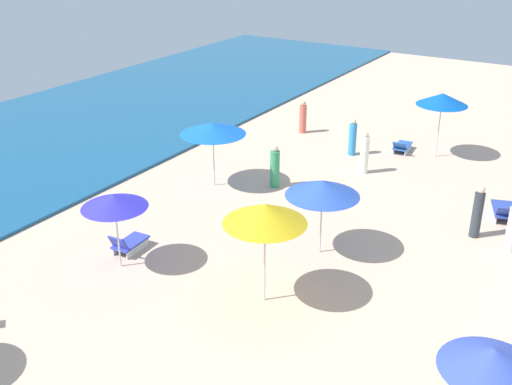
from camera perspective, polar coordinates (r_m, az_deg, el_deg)
umbrella_0 at (r=22.26m, az=-4.01°, el=5.91°), size 2.40×2.40×2.42m
umbrella_2 at (r=26.10m, az=16.83°, el=8.25°), size 2.06×2.06×2.70m
lounge_chair_2_0 at (r=26.92m, az=13.33°, el=4.16°), size 1.40×0.68×0.63m
umbrella_3 at (r=15.12m, az=0.83°, el=-1.97°), size 2.12×2.12×2.77m
umbrella_4 at (r=11.67m, az=21.01°, el=-14.18°), size 1.84×1.84×2.46m
lounge_chair_5_0 at (r=21.93m, az=21.93°, el=-1.59°), size 1.65×1.10×0.73m
umbrella_6 at (r=17.69m, az=6.17°, el=0.41°), size 2.16×2.16×2.32m
umbrella_7 at (r=17.29m, az=-12.96°, el=-0.79°), size 1.85×1.85×2.24m
lounge_chair_7_0 at (r=18.79m, az=-11.69°, el=-4.63°), size 1.27×0.67×0.72m
beachgoer_0 at (r=20.20m, az=19.76°, el=-1.75°), size 0.42×0.42×1.72m
beachgoer_1 at (r=22.61m, az=1.76°, el=2.30°), size 0.48×0.48×1.61m
beachgoer_3 at (r=28.59m, az=4.35°, el=6.89°), size 0.43×0.43×1.50m
beachgoer_4 at (r=26.06m, az=8.90°, el=4.99°), size 0.41×0.41×1.56m
beachgoer_5 at (r=24.22m, az=9.98°, el=3.53°), size 0.46×0.46×1.66m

